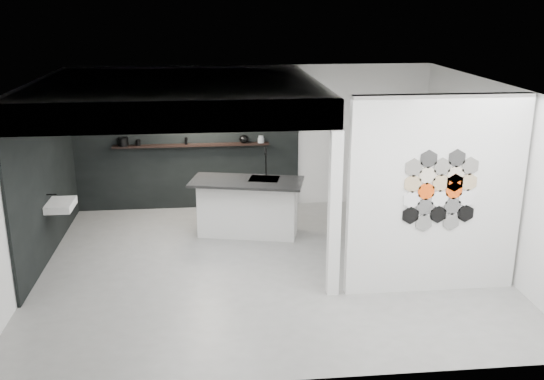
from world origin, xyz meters
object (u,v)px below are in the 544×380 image
Objects in this scene: kitchen_island at (248,206)px; stockpot at (123,142)px; glass_vase at (261,139)px; utensil_cup at (138,143)px; wall_basin at (61,205)px; glass_bowl at (261,140)px; kettle at (244,139)px; partition_panel at (435,196)px; bottle_dark at (186,141)px.

kitchen_island is 10.51× the size of stockpot.
utensil_cup is at bearing 180.00° from glass_vase.
wall_basin is 4.73× the size of glass_bowl.
partition_panel is at bearing -81.23° from kettle.
partition_panel reaches higher than wall_basin.
glass_bowl is at bearing 0.00° from glass_vase.
bottle_dark is 0.91m from utensil_cup.
kettle is at bearing 121.92° from partition_panel.
stockpot is 1.19m from bottle_dark.
utensil_cup is at bearing 156.86° from kettle.
stockpot is at bearing 180.00° from bottle_dark.
stockpot reaches higher than glass_bowl.
kettle is 1.47× the size of glass_bowl.
bottle_dark reaches higher than utensil_cup.
partition_panel reaches higher than kettle.
glass_bowl is at bearing 0.00° from stockpot.
glass_vase is (0.00, 0.00, 0.02)m from glass_bowl.
glass_bowl is at bearing 0.00° from bottle_dark.
glass_bowl is at bearing 89.60° from kitchen_island.
glass_vase is (-2.08, 3.87, -0.01)m from partition_panel.
glass_vase is 2.36m from utensil_cup.
glass_bowl is (-2.08, 3.87, -0.03)m from partition_panel.
bottle_dark is at bearing 46.74° from wall_basin.
wall_basin is (-5.46, 1.80, -0.55)m from partition_panel.
utensil_cup is at bearing 0.00° from stockpot.
utensil_cup is (-0.91, 0.00, -0.01)m from bottle_dark.
stockpot is 1.44× the size of bottle_dark.
wall_basin is 2.27m from stockpot.
bottle_dark is at bearing 180.00° from glass_vase.
glass_bowl is (0.33, 0.00, -0.03)m from kettle.
wall_basin is at bearing -155.41° from kitchen_island.
wall_basin is at bearing -148.65° from glass_vase.
utensil_cup is (-4.43, 3.87, -0.03)m from partition_panel.
stockpot is 2.63m from glass_vase.
glass_bowl is at bearing 0.00° from utensil_cup.
partition_panel is 20.49× the size of bottle_dark.
wall_basin is at bearing -133.26° from bottle_dark.
partition_panel is 14.27× the size of stockpot.
glass_vase is at bearing 0.00° from bottle_dark.
partition_panel reaches higher than stockpot.
glass_vase is at bearing 0.00° from stockpot.
utensil_cup is (-2.36, 0.00, -0.01)m from glass_vase.
glass_bowl is 1.45m from bottle_dark.
kettle reaches higher than wall_basin.
kitchen_island is 15.10× the size of bottle_dark.
partition_panel reaches higher than glass_bowl.
kettle is 1.36× the size of bottle_dark.
wall_basin is at bearing -110.09° from stockpot.
glass_vase is 0.99× the size of bottle_dark.
glass_vase is (3.39, 2.07, 0.54)m from wall_basin.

